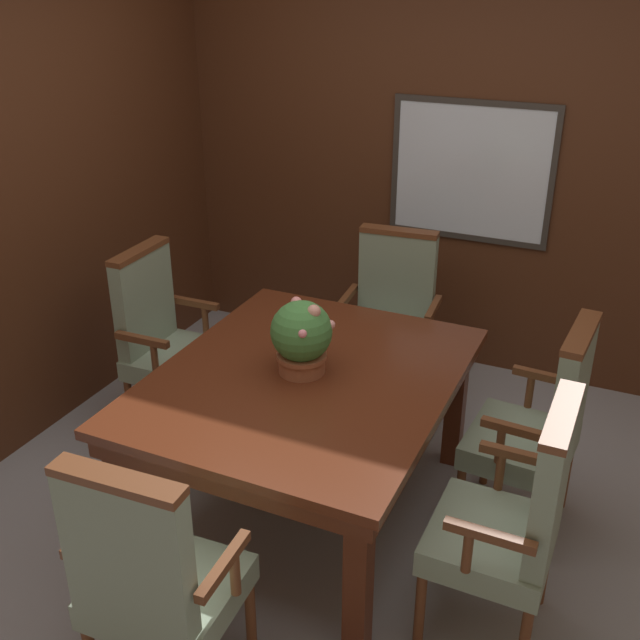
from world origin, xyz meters
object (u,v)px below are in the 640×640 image
chair_head_near (152,577)px  potted_plant (302,336)px  chair_head_far (391,315)px  chair_left_far (164,335)px  chair_right_far (541,424)px  dining_table (306,392)px  chair_right_near (515,517)px

chair_head_near → potted_plant: size_ratio=3.07×
chair_head_far → chair_left_far: same height
chair_left_far → potted_plant: bearing=-110.3°
chair_right_far → chair_head_near: size_ratio=1.00×
chair_head_near → chair_head_far: bearing=-93.6°
chair_right_far → chair_left_far: same height
chair_head_far → dining_table: bearing=-95.4°
chair_right_near → chair_head_near: bearing=-52.1°
chair_right_near → chair_head_far: size_ratio=1.00×
chair_right_far → chair_left_far: size_ratio=1.00×
chair_right_far → chair_left_far: bearing=-87.2°
chair_left_far → potted_plant: size_ratio=3.07×
chair_right_far → chair_head_near: same height
chair_right_near → chair_head_far: same height
dining_table → chair_left_far: chair_left_far is taller
potted_plant → chair_right_far: bearing=17.1°
dining_table → chair_left_far: 1.09m
dining_table → chair_head_far: 1.12m
chair_head_far → potted_plant: (-0.03, -1.10, 0.36)m
chair_left_far → chair_right_far: bearing=-92.3°
dining_table → chair_head_near: size_ratio=1.48×
chair_right_far → chair_left_far: (-2.02, 0.03, 0.00)m
chair_right_far → chair_head_near: (-1.01, -1.46, 0.00)m
dining_table → chair_right_near: bearing=-18.6°
chair_right_near → chair_right_far: 0.67m
chair_right_near → chair_head_near: 1.30m
chair_head_far → potted_plant: bearing=-96.8°
chair_right_far → chair_head_far: bearing=-125.2°
chair_head_far → chair_right_far: size_ratio=1.00×
chair_left_far → potted_plant: potted_plant is taller
chair_head_near → potted_plant: potted_plant is taller
chair_right_near → chair_left_far: size_ratio=1.00×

